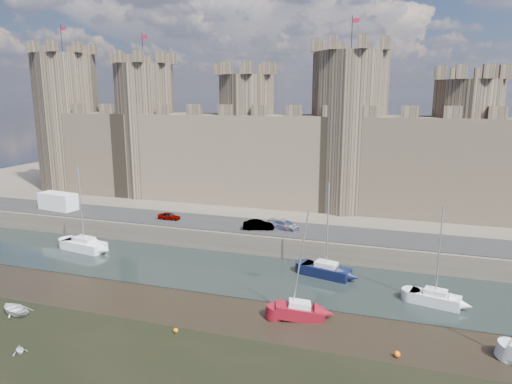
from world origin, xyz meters
TOP-DOWN VIEW (x-y plane):
  - water_channel at (0.00, 24.00)m, footprint 160.00×12.00m
  - quay at (0.00, 60.00)m, footprint 160.00×60.00m
  - road at (0.00, 34.00)m, footprint 160.00×7.00m
  - castle at (-0.64, 48.00)m, footprint 108.50×11.00m
  - car_0 at (-20.33, 33.49)m, footprint 3.15×1.30m
  - car_1 at (-7.10, 32.73)m, footprint 4.16×2.41m
  - car_2 at (-3.94, 33.93)m, footprint 4.58×2.82m
  - van at (-38.98, 33.50)m, footprint 6.24×3.21m
  - sailboat_0 at (-27.96, 25.08)m, footprint 6.11×3.17m
  - sailboat_1 at (2.78, 25.92)m, footprint 5.54×3.20m
  - sailboat_2 at (13.68, 22.19)m, footprint 4.75×2.67m
  - sailboat_4 at (2.04, 15.77)m, footprint 4.63×2.75m
  - dinghy_3 at (-17.18, 3.66)m, footprint 1.63×1.57m
  - dinghy_6 at (-22.86, 8.88)m, footprint 3.80×3.18m
  - buoy_1 at (-7.25, 10.15)m, footprint 0.42×0.42m
  - buoy_3 at (10.43, 12.00)m, footprint 0.49×0.49m

SIDE VIEW (x-z plane):
  - water_channel at x=0.00m, z-range 0.00..0.08m
  - buoy_1 at x=-7.25m, z-range 0.00..0.42m
  - buoy_3 at x=10.43m, z-range 0.00..0.49m
  - dinghy_3 at x=-17.18m, z-range 0.00..0.66m
  - dinghy_6 at x=-22.86m, z-range 0.00..0.68m
  - sailboat_4 at x=2.04m, z-range -4.33..5.82m
  - sailboat_2 at x=13.68m, z-range -4.04..5.61m
  - sailboat_1 at x=2.78m, z-range -4.40..6.03m
  - sailboat_0 at x=-27.96m, z-range -4.61..6.28m
  - quay at x=0.00m, z-range 0.00..2.50m
  - road at x=0.00m, z-range 2.50..2.60m
  - car_0 at x=-20.33m, z-range 2.50..3.57m
  - car_2 at x=-3.94m, z-range 2.50..3.74m
  - car_1 at x=-7.10m, z-range 2.50..3.80m
  - van at x=-38.98m, z-range 2.50..5.10m
  - castle at x=-0.64m, z-range -2.83..26.17m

